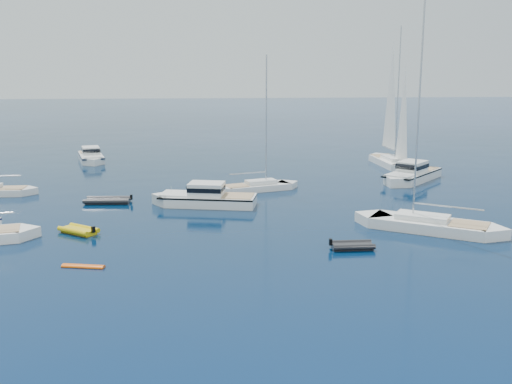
% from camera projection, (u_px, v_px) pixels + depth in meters
% --- Properties ---
extents(ground, '(400.00, 400.00, 0.00)m').
position_uv_depth(ground, '(315.00, 371.00, 24.93)').
color(ground, navy).
rests_on(ground, ground).
extents(motor_cruiser_centre, '(10.50, 5.08, 2.65)m').
position_uv_depth(motor_cruiser_centre, '(205.00, 205.00, 53.97)').
color(motor_cruiser_centre, white).
rests_on(motor_cruiser_centre, ground).
extents(motor_cruiser_distant, '(9.35, 9.88, 2.74)m').
position_uv_depth(motor_cruiser_distant, '(411.00, 181.00, 65.16)').
color(motor_cruiser_distant, silver).
rests_on(motor_cruiser_distant, ground).
extents(motor_cruiser_horizon, '(5.14, 9.55, 2.40)m').
position_uv_depth(motor_cruiser_horizon, '(91.00, 161.00, 78.27)').
color(motor_cruiser_horizon, white).
rests_on(motor_cruiser_horizon, ground).
extents(sailboat_mid_r, '(11.98, 9.16, 17.88)m').
position_uv_depth(sailboat_mid_r, '(428.00, 230.00, 45.93)').
color(sailboat_mid_r, white).
rests_on(sailboat_mid_r, ground).
extents(sailboat_centre, '(9.63, 5.30, 13.74)m').
position_uv_depth(sailboat_centre, '(258.00, 190.00, 60.43)').
color(sailboat_centre, silver).
rests_on(sailboat_centre, ground).
extents(sailboat_sails_r, '(3.80, 11.96, 17.34)m').
position_uv_depth(sailboat_sails_r, '(391.00, 165.00, 75.15)').
color(sailboat_sails_r, white).
rests_on(sailboat_sails_r, ground).
extents(tender_yellow, '(3.58, 3.31, 0.95)m').
position_uv_depth(tender_yellow, '(79.00, 233.00, 45.15)').
color(tender_yellow, '#DBBA0C').
rests_on(tender_yellow, ground).
extents(tender_grey_near, '(3.03, 1.73, 0.95)m').
position_uv_depth(tender_grey_near, '(352.00, 249.00, 41.34)').
color(tender_grey_near, black).
rests_on(tender_grey_near, ground).
extents(tender_grey_far, '(4.41, 2.52, 0.95)m').
position_uv_depth(tender_grey_far, '(108.00, 203.00, 54.96)').
color(tender_grey_far, black).
rests_on(tender_grey_far, ground).
extents(kayak_orange, '(2.75, 1.12, 0.30)m').
position_uv_depth(kayak_orange, '(83.00, 267.00, 37.61)').
color(kayak_orange, '#EC550B').
rests_on(kayak_orange, ground).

